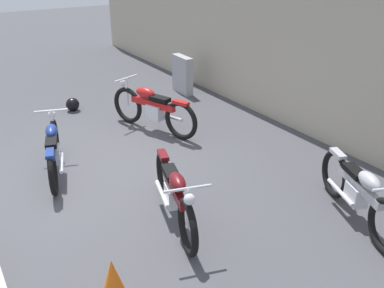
% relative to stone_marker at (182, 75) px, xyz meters
% --- Properties ---
extents(ground_plane, '(40.00, 40.00, 0.00)m').
position_rel_stone_marker_xyz_m(ground_plane, '(2.81, -3.46, -0.46)').
color(ground_plane, '#47474C').
extents(building_wall, '(18.00, 0.30, 2.65)m').
position_rel_stone_marker_xyz_m(building_wall, '(2.81, 0.83, 0.87)').
color(building_wall, '#B2A893').
rests_on(building_wall, ground_plane).
extents(stone_marker, '(0.72, 0.22, 0.92)m').
position_rel_stone_marker_xyz_m(stone_marker, '(0.00, 0.00, 0.00)').
color(stone_marker, '#9E9EA3').
rests_on(stone_marker, ground_plane).
extents(helmet, '(0.30, 0.30, 0.30)m').
position_rel_stone_marker_xyz_m(helmet, '(-0.19, -2.76, -0.31)').
color(helmet, black).
rests_on(helmet, ground_plane).
extents(traffic_cone, '(0.32, 0.32, 0.55)m').
position_rel_stone_marker_xyz_m(traffic_cone, '(5.60, -4.20, -0.18)').
color(traffic_cone, orange).
rests_on(traffic_cone, ground_plane).
extents(motorcycle_red, '(2.05, 0.96, 0.97)m').
position_rel_stone_marker_xyz_m(motorcycle_red, '(1.75, -1.75, 0.01)').
color(motorcycle_red, black).
rests_on(motorcycle_red, ground_plane).
extents(motorcycle_maroon, '(1.95, 0.78, 0.90)m').
position_rel_stone_marker_xyz_m(motorcycle_maroon, '(4.69, -2.95, -0.02)').
color(motorcycle_maroon, black).
rests_on(motorcycle_maroon, ground_plane).
extents(motorcycle_silver, '(1.89, 0.94, 0.90)m').
position_rel_stone_marker_xyz_m(motorcycle_silver, '(5.96, -0.89, -0.02)').
color(motorcycle_silver, black).
rests_on(motorcycle_silver, ground_plane).
extents(motorcycle_blue, '(1.88, 0.79, 0.87)m').
position_rel_stone_marker_xyz_m(motorcycle_blue, '(2.49, -3.90, -0.04)').
color(motorcycle_blue, black).
rests_on(motorcycle_blue, ground_plane).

